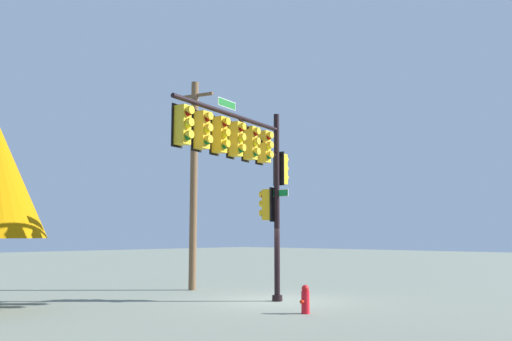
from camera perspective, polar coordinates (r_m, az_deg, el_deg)
ground_plane at (r=18.95m, az=2.31°, el=-13.87°), size 120.00×120.00×0.00m
signal_pole_assembly at (r=17.36m, az=-1.00°, el=1.31°), size 6.25×2.01×6.63m
utility_pole at (r=22.80m, az=-6.72°, el=-1.15°), size 0.62×1.76×8.92m
fire_hydrant at (r=16.01m, az=5.33°, el=-13.65°), size 0.33×0.24×0.83m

